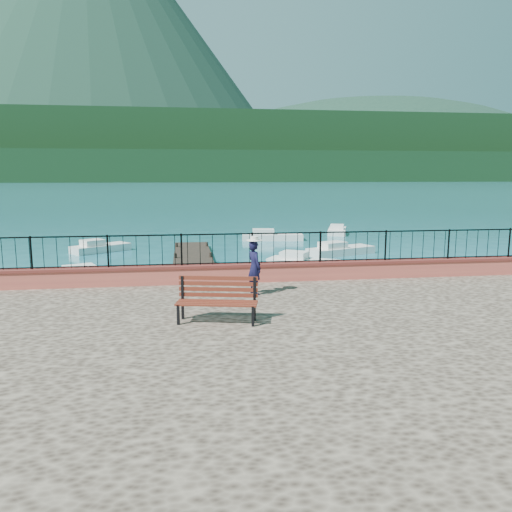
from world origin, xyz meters
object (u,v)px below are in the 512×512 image
object	(u,v)px
boat_2	(341,248)
person	(254,268)
boat_5	(337,229)
boat_3	(101,245)
boat_1	(304,260)
park_bench	(217,309)
boat_0	(93,273)
boat_4	(272,234)

from	to	relation	value
boat_2	person	bearing A→B (deg)	-138.99
boat_2	boat_5	xyz separation A→B (m)	(2.81, 9.74, 0.00)
boat_2	boat_3	xyz separation A→B (m)	(-13.84, 3.02, 0.00)
boat_2	boat_1	bearing A→B (deg)	-151.52
boat_3	boat_5	distance (m)	17.95
person	boat_2	distance (m)	15.36
boat_1	person	bearing A→B (deg)	-79.82
boat_5	park_bench	bearing A→B (deg)	176.43
park_bench	boat_1	bearing A→B (deg)	80.11
boat_2	boat_3	world-z (taller)	same
boat_0	boat_3	distance (m)	8.76
boat_1	boat_3	xyz separation A→B (m)	(-10.79, 6.72, 0.00)
person	boat_4	size ratio (longest dim) A/B	0.36
boat_3	boat_0	bearing A→B (deg)	-119.96
boat_1	boat_5	distance (m)	14.65
boat_2	boat_3	bearing A→B (deg)	145.64
boat_1	boat_3	world-z (taller)	same
park_bench	person	world-z (taller)	person
boat_2	boat_4	size ratio (longest dim) A/B	0.97
boat_1	boat_3	size ratio (longest dim) A/B	1.06
boat_2	boat_4	xyz separation A→B (m)	(-2.79, 6.86, 0.00)
boat_2	boat_4	bearing A→B (deg)	90.13
boat_1	boat_2	world-z (taller)	same
park_bench	boat_4	world-z (taller)	park_bench
boat_3	boat_4	bearing A→B (deg)	-17.66
boat_0	boat_3	bearing A→B (deg)	72.61
boat_1	boat_4	bearing A→B (deg)	120.19
boat_1	boat_2	bearing A→B (deg)	82.06
boat_1	boat_2	distance (m)	4.78
boat_0	boat_2	distance (m)	14.00
boat_0	boat_5	distance (m)	21.93
boat_3	boat_5	size ratio (longest dim) A/B	0.99
boat_3	boat_5	bearing A→B (deg)	-14.83
person	boat_4	bearing A→B (deg)	-30.78
person	boat_0	size ratio (longest dim) A/B	0.43
boat_4	boat_5	bearing A→B (deg)	33.72
boat_2	boat_5	world-z (taller)	same
boat_4	park_bench	bearing A→B (deg)	-96.60
boat_0	boat_4	size ratio (longest dim) A/B	0.83
boat_1	boat_4	xyz separation A→B (m)	(0.25, 10.55, 0.00)
park_bench	boat_1	xyz separation A→B (m)	(5.11, 12.52, -1.11)
boat_2	boat_4	world-z (taller)	same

